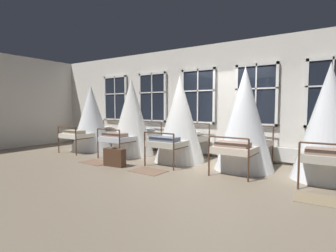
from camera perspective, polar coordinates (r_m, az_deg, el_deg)
name	(u,v)px	position (r m, az deg, el deg)	size (l,w,h in m)	color
ground	(206,166)	(6.69, 8.15, -8.53)	(25.93, 25.93, 0.00)	gray
back_wall_with_windows	(226,101)	(7.79, 12.56, 5.40)	(13.97, 0.10, 3.29)	silver
end_wall_left	(5,102)	(10.75, -31.84, 4.50)	(0.10, 6.38, 3.29)	silver
window_bank	(225,122)	(7.68, 12.17, 0.95)	(9.74, 0.10, 2.55)	black
cot_first	(91,119)	(9.30, -16.29, 1.53)	(1.36, 2.01, 2.21)	#4C3323
cot_second	(132,118)	(8.11, -7.88, 1.73)	(1.36, 2.00, 2.33)	#4C3323
cot_third	(180,120)	(7.05, 2.56, 1.29)	(1.36, 2.00, 2.30)	#4C3323
cot_fourth	(245,120)	(6.35, 16.25, 1.23)	(1.36, 2.02, 2.40)	#4C3323
cot_fifth	(329,124)	(6.11, 31.46, 0.43)	(1.36, 2.02, 2.34)	#4C3323
rug_second	(96,162)	(7.26, -15.28, -7.59)	(0.80, 0.56, 0.01)	brown
rug_third	(148,171)	(6.10, -4.36, -9.69)	(0.80, 0.56, 0.01)	brown
rug_fifth	(323,200)	(4.91, 30.50, -13.71)	(0.80, 0.56, 0.01)	#8E7A5B
suitcase_dark	(115,157)	(6.67, -11.49, -6.67)	(0.57, 0.25, 0.47)	#472D1E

